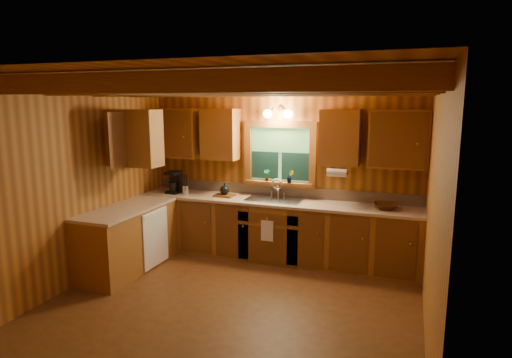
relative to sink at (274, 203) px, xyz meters
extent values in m
plane|color=#5D3516|center=(0.00, -1.60, -0.86)|extent=(4.20, 4.20, 0.00)
plane|color=brown|center=(0.00, -1.60, 1.74)|extent=(4.20, 4.20, 0.00)
plane|color=brown|center=(0.00, 0.30, 0.44)|extent=(4.20, 0.00, 4.20)
plane|color=brown|center=(0.00, -3.50, 0.44)|extent=(4.20, 0.00, 4.20)
plane|color=brown|center=(-2.10, -1.60, 0.44)|extent=(0.00, 3.80, 3.80)
plane|color=brown|center=(2.10, -1.60, 0.44)|extent=(0.00, 3.80, 3.80)
cube|color=brown|center=(0.00, -2.80, 1.63)|extent=(4.20, 0.14, 0.18)
cube|color=brown|center=(0.00, -2.00, 1.63)|extent=(4.20, 0.14, 0.18)
cube|color=brown|center=(0.00, -1.20, 1.63)|extent=(4.20, 0.14, 0.18)
cube|color=brown|center=(0.00, -0.40, 1.63)|extent=(4.20, 0.14, 0.18)
cube|color=brown|center=(0.00, -0.01, -0.43)|extent=(4.20, 0.62, 0.86)
cube|color=brown|center=(-1.79, -1.12, -0.43)|extent=(0.62, 1.60, 0.86)
cube|color=tan|center=(0.00, -0.01, 0.02)|extent=(4.20, 0.66, 0.04)
cube|color=tan|center=(-1.78, -1.12, 0.02)|extent=(0.64, 1.60, 0.04)
cube|color=tan|center=(0.00, 0.28, 0.12)|extent=(4.20, 0.02, 0.16)
cube|color=white|center=(-1.47, -0.92, -0.43)|extent=(0.02, 0.60, 0.80)
cube|color=brown|center=(-1.70, 0.13, 0.98)|extent=(0.78, 0.34, 0.78)
cube|color=brown|center=(-0.92, 0.13, 0.98)|extent=(0.55, 0.34, 0.78)
cube|color=brown|center=(0.92, 0.13, 0.98)|extent=(0.55, 0.34, 0.78)
cube|color=brown|center=(1.70, 0.13, 0.98)|extent=(0.78, 0.34, 0.78)
cube|color=brown|center=(-1.93, -0.92, 0.98)|extent=(0.34, 1.10, 0.78)
cube|color=brown|center=(0.00, 0.26, 1.14)|extent=(1.12, 0.08, 0.10)
cube|color=brown|center=(0.00, 0.26, 0.24)|extent=(1.12, 0.08, 0.10)
cube|color=brown|center=(-0.51, 0.26, 0.69)|extent=(0.10, 0.08, 0.80)
cube|color=brown|center=(0.51, 0.26, 0.69)|extent=(0.10, 0.08, 0.80)
cube|color=#427D34|center=(0.00, 0.29, 0.69)|extent=(0.92, 0.01, 0.80)
cube|color=#123433|center=(-0.24, 0.27, 0.52)|extent=(0.42, 0.02, 0.42)
cube|color=#123433|center=(0.24, 0.27, 0.52)|extent=(0.42, 0.02, 0.42)
cylinder|color=black|center=(0.00, 0.27, 0.71)|extent=(0.92, 0.01, 0.01)
cube|color=brown|center=(0.00, 0.22, 0.26)|extent=(1.06, 0.14, 0.04)
cylinder|color=black|center=(0.00, 0.26, 1.37)|extent=(0.08, 0.03, 0.08)
cylinder|color=black|center=(-0.10, 0.20, 1.37)|extent=(0.09, 0.17, 0.08)
cylinder|color=black|center=(0.10, 0.20, 1.37)|extent=(0.09, 0.17, 0.08)
sphere|color=#FFE0A5|center=(-0.16, 0.14, 1.30)|extent=(0.13, 0.13, 0.13)
sphere|color=#FFE0A5|center=(0.16, 0.14, 1.30)|extent=(0.13, 0.13, 0.13)
cylinder|color=white|center=(0.92, -0.07, 0.51)|extent=(0.27, 0.11, 0.11)
cube|color=white|center=(0.00, -0.34, -0.34)|extent=(0.18, 0.01, 0.30)
cube|color=silver|center=(0.00, 0.00, 0.05)|extent=(0.82, 0.48, 0.02)
cube|color=#262628|center=(-0.19, 0.00, -0.02)|extent=(0.34, 0.40, 0.14)
cube|color=#262628|center=(0.19, 0.00, -0.02)|extent=(0.34, 0.40, 0.14)
cylinder|color=silver|center=(0.00, 0.18, 0.15)|extent=(0.04, 0.04, 0.22)
torus|color=silver|center=(0.00, 0.12, 0.26)|extent=(0.16, 0.02, 0.16)
cube|color=black|center=(-1.66, -0.07, 0.06)|extent=(0.20, 0.24, 0.03)
cube|color=black|center=(-1.66, 0.01, 0.23)|extent=(0.20, 0.09, 0.33)
cube|color=black|center=(-1.66, -0.09, 0.37)|extent=(0.20, 0.22, 0.04)
cylinder|color=black|center=(-1.66, -0.10, 0.15)|extent=(0.12, 0.12, 0.14)
cylinder|color=silver|center=(-1.45, -0.08, 0.11)|extent=(0.11, 0.11, 0.14)
cylinder|color=black|center=(-1.46, -0.09, 0.25)|extent=(0.03, 0.03, 0.20)
cylinder|color=black|center=(-1.45, -0.08, 0.25)|extent=(0.01, 0.01, 0.20)
cylinder|color=black|center=(-1.43, -0.07, 0.25)|extent=(0.03, 0.03, 0.20)
cylinder|color=black|center=(-1.42, -0.06, 0.25)|extent=(0.04, 0.05, 0.20)
cube|color=brown|center=(-0.80, -0.02, 0.06)|extent=(0.31, 0.23, 0.03)
sphere|color=black|center=(-0.80, -0.02, 0.14)|extent=(0.14, 0.14, 0.14)
cylinder|color=black|center=(-0.80, -0.02, 0.23)|extent=(0.02, 0.02, 0.04)
imported|color=#48230C|center=(1.58, -0.01, 0.08)|extent=(0.37, 0.37, 0.08)
imported|color=brown|center=(-0.19, 0.20, 0.37)|extent=(0.10, 0.07, 0.18)
imported|color=brown|center=(0.18, 0.18, 0.38)|extent=(0.13, 0.12, 0.19)
camera|label=1|loc=(1.86, -5.95, 1.47)|focal=30.26mm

